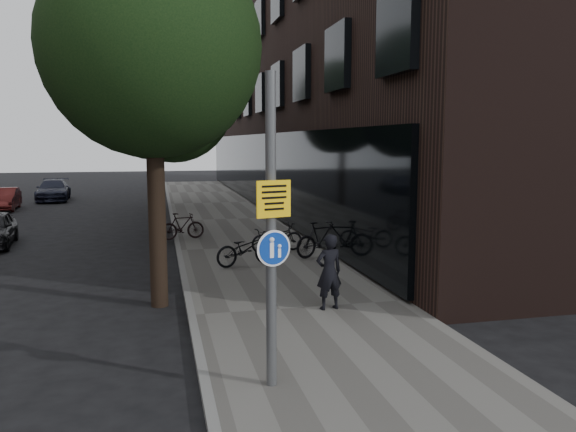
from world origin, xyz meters
name	(u,v)px	position (x,y,z in m)	size (l,w,h in m)	color
ground	(346,382)	(0.00, 0.00, 0.00)	(120.00, 120.00, 0.00)	black
sidewalk	(251,249)	(0.25, 10.00, 0.06)	(4.50, 60.00, 0.12)	#615F5A
curb_edge	(179,252)	(-2.00, 10.00, 0.07)	(0.15, 60.00, 0.13)	slate
building_right_dark_brick	(365,37)	(8.50, 22.00, 9.00)	(12.00, 40.00, 18.00)	black
street_tree_near	(156,59)	(-2.53, 4.64, 5.11)	(4.40, 4.40, 7.50)	black
street_tree_mid	(156,93)	(-2.53, 13.14, 5.11)	(5.00, 5.00, 7.80)	black
street_tree_far	(156,108)	(-2.53, 22.14, 5.11)	(5.00, 5.00, 7.80)	black
signpost	(271,232)	(-1.11, -0.09, 2.25)	(0.48, 0.15, 4.22)	#595B5E
pedestrian	(329,272)	(0.70, 3.11, 0.88)	(0.55, 0.36, 1.52)	black
parked_bike_facade_near	(277,237)	(0.91, 9.10, 0.56)	(0.58, 1.67, 0.88)	black
parked_bike_facade_far	(321,239)	(2.00, 8.08, 0.64)	(0.49, 1.73, 1.04)	black
parked_bike_curb_near	(246,248)	(-0.31, 7.44, 0.58)	(0.62, 1.76, 0.93)	black
parked_bike_curb_far	(182,226)	(-1.80, 11.96, 0.57)	(0.43, 1.51, 0.91)	black
parked_car_mid	(4,199)	(-10.16, 23.32, 0.56)	(1.18, 3.39, 1.12)	maroon
parked_car_far	(53,190)	(-8.55, 27.64, 0.62)	(1.73, 4.25, 1.23)	black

